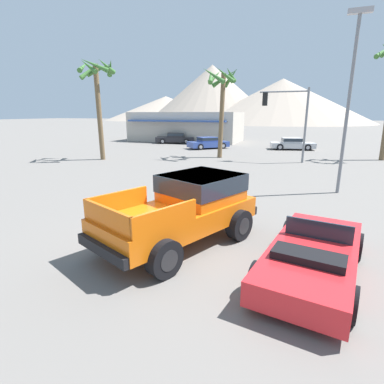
{
  "coord_description": "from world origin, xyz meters",
  "views": [
    {
      "loc": [
        3.13,
        -7.42,
        3.48
      ],
      "look_at": [
        0.08,
        0.55,
        1.23
      ],
      "focal_mm": 28.0,
      "sensor_mm": 36.0,
      "label": 1
    }
  ],
  "objects_px": {
    "red_convertible_car": "(313,257)",
    "parked_car_blue": "(208,143)",
    "traffic_light_main": "(287,111)",
    "parked_car_dark": "(175,138)",
    "palm_tree_short": "(221,90)",
    "parked_car_silver": "(292,144)",
    "orange_pickup_truck": "(187,205)",
    "street_lamp_post": "(351,88)",
    "palm_tree_leaning": "(97,84)"
  },
  "relations": [
    {
      "from": "traffic_light_main",
      "to": "palm_tree_leaning",
      "type": "relative_size",
      "value": 0.71
    },
    {
      "from": "orange_pickup_truck",
      "to": "street_lamp_post",
      "type": "distance_m",
      "value": 9.17
    },
    {
      "from": "orange_pickup_truck",
      "to": "palm_tree_short",
      "type": "xyz_separation_m",
      "value": [
        -3.62,
        16.15,
        4.13
      ]
    },
    {
      "from": "parked_car_dark",
      "to": "palm_tree_leaning",
      "type": "height_order",
      "value": "palm_tree_leaning"
    },
    {
      "from": "orange_pickup_truck",
      "to": "red_convertible_car",
      "type": "distance_m",
      "value": 3.4
    },
    {
      "from": "parked_car_dark",
      "to": "palm_tree_leaning",
      "type": "relative_size",
      "value": 0.65
    },
    {
      "from": "parked_car_blue",
      "to": "palm_tree_leaning",
      "type": "height_order",
      "value": "palm_tree_leaning"
    },
    {
      "from": "parked_car_silver",
      "to": "traffic_light_main",
      "type": "distance_m",
      "value": 8.68
    },
    {
      "from": "parked_car_blue",
      "to": "traffic_light_main",
      "type": "xyz_separation_m",
      "value": [
        7.81,
        -5.98,
        3.04
      ]
    },
    {
      "from": "parked_car_dark",
      "to": "red_convertible_car",
      "type": "bearing_deg",
      "value": -170.01
    },
    {
      "from": "parked_car_blue",
      "to": "parked_car_silver",
      "type": "xyz_separation_m",
      "value": [
        7.98,
        2.14,
        -0.0
      ]
    },
    {
      "from": "parked_car_silver",
      "to": "orange_pickup_truck",
      "type": "bearing_deg",
      "value": -16.65
    },
    {
      "from": "parked_car_dark",
      "to": "palm_tree_short",
      "type": "bearing_deg",
      "value": -158.8
    },
    {
      "from": "red_convertible_car",
      "to": "palm_tree_short",
      "type": "bearing_deg",
      "value": 121.54
    },
    {
      "from": "parked_car_dark",
      "to": "traffic_light_main",
      "type": "height_order",
      "value": "traffic_light_main"
    },
    {
      "from": "red_convertible_car",
      "to": "orange_pickup_truck",
      "type": "bearing_deg",
      "value": 176.53
    },
    {
      "from": "orange_pickup_truck",
      "to": "palm_tree_leaning",
      "type": "xyz_separation_m",
      "value": [
        -11.79,
        11.83,
        4.52
      ]
    },
    {
      "from": "parked_car_dark",
      "to": "parked_car_silver",
      "type": "relative_size",
      "value": 1.08
    },
    {
      "from": "red_convertible_car",
      "to": "traffic_light_main",
      "type": "distance_m",
      "value": 16.88
    },
    {
      "from": "orange_pickup_truck",
      "to": "parked_car_silver",
      "type": "xyz_separation_m",
      "value": [
        1.53,
        23.85,
        -0.45
      ]
    },
    {
      "from": "parked_car_blue",
      "to": "street_lamp_post",
      "type": "xyz_separation_m",
      "value": [
        10.84,
        -14.43,
        3.91
      ]
    },
    {
      "from": "parked_car_blue",
      "to": "palm_tree_short",
      "type": "relative_size",
      "value": 0.59
    },
    {
      "from": "palm_tree_leaning",
      "to": "parked_car_dark",
      "type": "bearing_deg",
      "value": 89.9
    },
    {
      "from": "palm_tree_leaning",
      "to": "traffic_light_main",
      "type": "bearing_deg",
      "value": 16.49
    },
    {
      "from": "traffic_light_main",
      "to": "street_lamp_post",
      "type": "bearing_deg",
      "value": 109.7
    },
    {
      "from": "parked_car_dark",
      "to": "palm_tree_leaning",
      "type": "xyz_separation_m",
      "value": [
        -0.02,
        -13.7,
        4.93
      ]
    },
    {
      "from": "red_convertible_car",
      "to": "palm_tree_short",
      "type": "relative_size",
      "value": 0.65
    },
    {
      "from": "street_lamp_post",
      "to": "palm_tree_short",
      "type": "relative_size",
      "value": 1.08
    },
    {
      "from": "orange_pickup_truck",
      "to": "traffic_light_main",
      "type": "xyz_separation_m",
      "value": [
        1.36,
        15.72,
        2.59
      ]
    },
    {
      "from": "palm_tree_leaning",
      "to": "parked_car_blue",
      "type": "bearing_deg",
      "value": 61.63
    },
    {
      "from": "red_convertible_car",
      "to": "parked_car_blue",
      "type": "relative_size",
      "value": 1.1
    },
    {
      "from": "orange_pickup_truck",
      "to": "street_lamp_post",
      "type": "relative_size",
      "value": 0.69
    },
    {
      "from": "parked_car_blue",
      "to": "parked_car_silver",
      "type": "height_order",
      "value": "parked_car_blue"
    },
    {
      "from": "red_convertible_car",
      "to": "traffic_light_main",
      "type": "bearing_deg",
      "value": 105.96
    },
    {
      "from": "orange_pickup_truck",
      "to": "palm_tree_short",
      "type": "height_order",
      "value": "palm_tree_short"
    },
    {
      "from": "street_lamp_post",
      "to": "parked_car_dark",
      "type": "bearing_deg",
      "value": 131.51
    },
    {
      "from": "parked_car_silver",
      "to": "palm_tree_leaning",
      "type": "height_order",
      "value": "palm_tree_leaning"
    },
    {
      "from": "red_convertible_car",
      "to": "parked_car_blue",
      "type": "xyz_separation_m",
      "value": [
        -9.72,
        22.44,
        0.15
      ]
    },
    {
      "from": "orange_pickup_truck",
      "to": "parked_car_silver",
      "type": "distance_m",
      "value": 23.9
    },
    {
      "from": "street_lamp_post",
      "to": "palm_tree_short",
      "type": "height_order",
      "value": "street_lamp_post"
    },
    {
      "from": "parked_car_dark",
      "to": "street_lamp_post",
      "type": "xyz_separation_m",
      "value": [
        16.15,
        -18.25,
        3.87
      ]
    },
    {
      "from": "parked_car_blue",
      "to": "traffic_light_main",
      "type": "bearing_deg",
      "value": 8.22
    },
    {
      "from": "parked_car_dark",
      "to": "street_lamp_post",
      "type": "height_order",
      "value": "street_lamp_post"
    },
    {
      "from": "orange_pickup_truck",
      "to": "parked_car_blue",
      "type": "relative_size",
      "value": 1.26
    },
    {
      "from": "orange_pickup_truck",
      "to": "parked_car_blue",
      "type": "distance_m",
      "value": 22.65
    },
    {
      "from": "parked_car_blue",
      "to": "parked_car_silver",
      "type": "relative_size",
      "value": 0.92
    },
    {
      "from": "traffic_light_main",
      "to": "street_lamp_post",
      "type": "distance_m",
      "value": 9.01
    },
    {
      "from": "parked_car_dark",
      "to": "palm_tree_leaning",
      "type": "distance_m",
      "value": 14.56
    },
    {
      "from": "red_convertible_car",
      "to": "traffic_light_main",
      "type": "relative_size",
      "value": 0.86
    },
    {
      "from": "parked_car_blue",
      "to": "parked_car_dark",
      "type": "relative_size",
      "value": 0.85
    }
  ]
}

